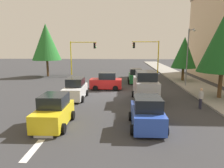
{
  "coord_description": "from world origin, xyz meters",
  "views": [
    {
      "loc": [
        21.18,
        1.21,
        4.92
      ],
      "look_at": [
        1.07,
        0.3,
        1.2
      ],
      "focal_mm": 32.64,
      "sensor_mm": 36.0,
      "label": 1
    }
  ],
  "objects_px": {
    "car_white": "(75,89)",
    "car_green": "(135,76)",
    "street_lamp_curbside": "(189,51)",
    "car_yellow": "(54,112)",
    "tree_roadside_mid": "(184,53)",
    "car_blue": "(147,114)",
    "car_red": "(106,82)",
    "tree_opposite_side": "(46,42)",
    "traffic_signal_far_right": "(81,51)",
    "delivery_van_silver": "(145,87)",
    "traffic_signal_far_left": "(148,51)",
    "pedestrian_crossing": "(201,98)",
    "tree_roadside_near": "(224,41)"
  },
  "relations": [
    {
      "from": "traffic_signal_far_right",
      "to": "car_blue",
      "type": "distance_m",
      "value": 24.96
    },
    {
      "from": "street_lamp_curbside",
      "to": "car_white",
      "type": "relative_size",
      "value": 1.77
    },
    {
      "from": "car_red",
      "to": "tree_opposite_side",
      "type": "bearing_deg",
      "value": -133.62
    },
    {
      "from": "car_white",
      "to": "car_green",
      "type": "distance_m",
      "value": 10.87
    },
    {
      "from": "car_blue",
      "to": "pedestrian_crossing",
      "type": "distance_m",
      "value": 6.26
    },
    {
      "from": "tree_roadside_mid",
      "to": "car_blue",
      "type": "xyz_separation_m",
      "value": [
        17.25,
        -7.19,
        -3.17
      ]
    },
    {
      "from": "traffic_signal_far_right",
      "to": "car_green",
      "type": "xyz_separation_m",
      "value": [
        7.55,
        8.89,
        -3.19
      ]
    },
    {
      "from": "traffic_signal_far_left",
      "to": "car_white",
      "type": "relative_size",
      "value": 1.48
    },
    {
      "from": "traffic_signal_far_left",
      "to": "pedestrian_crossing",
      "type": "distance_m",
      "value": 19.53
    },
    {
      "from": "traffic_signal_far_left",
      "to": "car_white",
      "type": "xyz_separation_m",
      "value": [
        16.41,
        -8.85,
        -3.22
      ]
    },
    {
      "from": "tree_opposite_side",
      "to": "car_red",
      "type": "xyz_separation_m",
      "value": [
        10.0,
        10.5,
        -4.72
      ]
    },
    {
      "from": "tree_roadside_near",
      "to": "car_yellow",
      "type": "xyz_separation_m",
      "value": [
        7.16,
        -13.48,
        -4.47
      ]
    },
    {
      "from": "traffic_signal_far_right",
      "to": "car_yellow",
      "type": "xyz_separation_m",
      "value": [
        23.16,
        2.73,
        -3.19
      ]
    },
    {
      "from": "car_white",
      "to": "car_yellow",
      "type": "relative_size",
      "value": 1.07
    },
    {
      "from": "street_lamp_curbside",
      "to": "car_green",
      "type": "height_order",
      "value": "street_lamp_curbside"
    },
    {
      "from": "traffic_signal_far_right",
      "to": "car_yellow",
      "type": "height_order",
      "value": "traffic_signal_far_right"
    },
    {
      "from": "car_green",
      "to": "pedestrian_crossing",
      "type": "distance_m",
      "value": 12.43
    },
    {
      "from": "tree_roadside_mid",
      "to": "car_green",
      "type": "height_order",
      "value": "tree_roadside_mid"
    },
    {
      "from": "traffic_signal_far_right",
      "to": "pedestrian_crossing",
      "type": "xyz_separation_m",
      "value": [
        19.18,
        13.27,
        -3.17
      ]
    },
    {
      "from": "street_lamp_curbside",
      "to": "car_yellow",
      "type": "height_order",
      "value": "street_lamp_curbside"
    },
    {
      "from": "tree_opposite_side",
      "to": "car_white",
      "type": "bearing_deg",
      "value": 28.66
    },
    {
      "from": "pedestrian_crossing",
      "to": "traffic_signal_far_right",
      "type": "bearing_deg",
      "value": -145.31
    },
    {
      "from": "tree_roadside_near",
      "to": "car_green",
      "type": "distance_m",
      "value": 12.04
    },
    {
      "from": "tree_roadside_mid",
      "to": "pedestrian_crossing",
      "type": "bearing_deg",
      "value": -10.49
    },
    {
      "from": "tree_roadside_mid",
      "to": "car_white",
      "type": "relative_size",
      "value": 1.58
    },
    {
      "from": "tree_roadside_mid",
      "to": "car_yellow",
      "type": "xyz_separation_m",
      "value": [
        17.16,
        -12.98,
        -3.17
      ]
    },
    {
      "from": "tree_opposite_side",
      "to": "car_blue",
      "type": "height_order",
      "value": "tree_opposite_side"
    },
    {
      "from": "tree_roadside_near",
      "to": "delivery_van_silver",
      "type": "height_order",
      "value": "tree_roadside_near"
    },
    {
      "from": "car_blue",
      "to": "pedestrian_crossing",
      "type": "height_order",
      "value": "car_blue"
    },
    {
      "from": "car_green",
      "to": "car_white",
      "type": "bearing_deg",
      "value": -35.43
    },
    {
      "from": "street_lamp_curbside",
      "to": "car_blue",
      "type": "relative_size",
      "value": 1.9
    },
    {
      "from": "car_red",
      "to": "car_white",
      "type": "relative_size",
      "value": 0.92
    },
    {
      "from": "tree_opposite_side",
      "to": "delivery_van_silver",
      "type": "height_order",
      "value": "tree_opposite_side"
    },
    {
      "from": "traffic_signal_far_left",
      "to": "pedestrian_crossing",
      "type": "bearing_deg",
      "value": 5.48
    },
    {
      "from": "delivery_van_silver",
      "to": "car_blue",
      "type": "xyz_separation_m",
      "value": [
        6.18,
        -0.59,
        -0.39
      ]
    },
    {
      "from": "car_red",
      "to": "car_blue",
      "type": "xyz_separation_m",
      "value": [
        11.25,
        3.31,
        0.0
      ]
    },
    {
      "from": "traffic_signal_far_right",
      "to": "car_white",
      "type": "xyz_separation_m",
      "value": [
        16.41,
        2.59,
        -3.19
      ]
    },
    {
      "from": "car_white",
      "to": "tree_roadside_mid",
      "type": "bearing_deg",
      "value": 128.41
    },
    {
      "from": "tree_roadside_near",
      "to": "pedestrian_crossing",
      "type": "distance_m",
      "value": 6.21
    },
    {
      "from": "traffic_signal_far_left",
      "to": "tree_opposite_side",
      "type": "relative_size",
      "value": 0.68
    },
    {
      "from": "tree_opposite_side",
      "to": "car_green",
      "type": "height_order",
      "value": "tree_opposite_side"
    },
    {
      "from": "street_lamp_curbside",
      "to": "tree_roadside_near",
      "type": "distance_m",
      "value": 5.85
    },
    {
      "from": "car_yellow",
      "to": "traffic_signal_far_right",
      "type": "bearing_deg",
      "value": -173.27
    },
    {
      "from": "tree_roadside_mid",
      "to": "car_red",
      "type": "xyz_separation_m",
      "value": [
        6.0,
        -10.5,
        -3.17
      ]
    },
    {
      "from": "car_blue",
      "to": "tree_roadside_near",
      "type": "bearing_deg",
      "value": 133.29
    },
    {
      "from": "tree_roadside_near",
      "to": "pedestrian_crossing",
      "type": "height_order",
      "value": "tree_roadside_near"
    },
    {
      "from": "street_lamp_curbside",
      "to": "car_red",
      "type": "height_order",
      "value": "street_lamp_curbside"
    },
    {
      "from": "delivery_van_silver",
      "to": "car_white",
      "type": "xyz_separation_m",
      "value": [
        -0.66,
        -6.53,
        -0.39
      ]
    },
    {
      "from": "delivery_van_silver",
      "to": "car_red",
      "type": "xyz_separation_m",
      "value": [
        -5.07,
        -3.91,
        -0.39
      ]
    },
    {
      "from": "traffic_signal_far_left",
      "to": "tree_roadside_near",
      "type": "bearing_deg",
      "value": 16.63
    }
  ]
}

